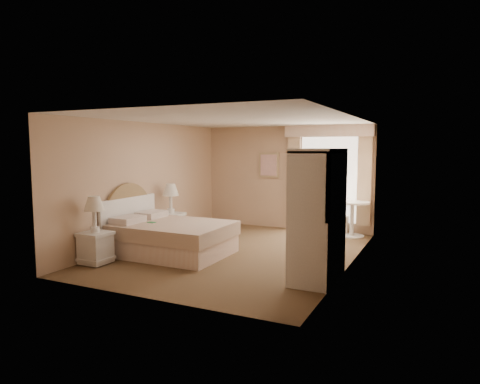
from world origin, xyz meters
The scene contains 9 objects.
room centered at (0.00, 0.00, 1.25)m, with size 4.21×5.51×2.51m.
window centered at (1.05, 2.65, 1.34)m, with size 2.05×0.22×2.51m.
framed_art centered at (-0.45, 2.71, 1.55)m, with size 0.52×0.04×0.62m.
bed centered at (-1.12, -0.65, 0.34)m, with size 2.08×1.58×1.40m.
nightstand_near centered at (-1.84, -1.77, 0.43)m, with size 0.48×0.48×1.15m.
nightstand_far centered at (-1.84, 0.48, 0.45)m, with size 0.49×0.49×1.19m.
round_table centered at (1.67, 2.40, 0.53)m, with size 0.75×0.75×0.79m.
cafe_chair centered at (1.30, 1.32, 0.56)m, with size 0.47×0.47×0.97m.
armoire centered at (1.81, -0.97, 0.82)m, with size 0.59×1.19×1.97m.
Camera 1 is at (3.47, -7.17, 1.99)m, focal length 32.00 mm.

